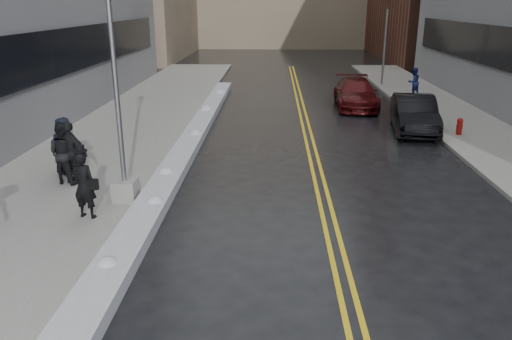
# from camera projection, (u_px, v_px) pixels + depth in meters

# --- Properties ---
(ground) EXTENTS (160.00, 160.00, 0.00)m
(ground) POSITION_uv_depth(u_px,v_px,m) (234.00, 237.00, 12.54)
(ground) COLOR black
(ground) RESTS_ON ground
(sidewalk_west) EXTENTS (5.50, 50.00, 0.15)m
(sidewalk_west) POSITION_uv_depth(u_px,v_px,m) (123.00, 133.00, 22.18)
(sidewalk_west) COLOR gray
(sidewalk_west) RESTS_ON ground
(sidewalk_east) EXTENTS (4.00, 50.00, 0.15)m
(sidewalk_east) POSITION_uv_depth(u_px,v_px,m) (481.00, 136.00, 21.64)
(sidewalk_east) COLOR gray
(sidewalk_east) RESTS_ON ground
(lane_line_left) EXTENTS (0.12, 50.00, 0.01)m
(lane_line_left) POSITION_uv_depth(u_px,v_px,m) (305.00, 136.00, 21.93)
(lane_line_left) COLOR gold
(lane_line_left) RESTS_ON ground
(lane_line_right) EXTENTS (0.12, 50.00, 0.01)m
(lane_line_right) POSITION_uv_depth(u_px,v_px,m) (312.00, 136.00, 21.92)
(lane_line_right) COLOR gold
(lane_line_right) RESTS_ON ground
(snow_ridge) EXTENTS (0.90, 30.00, 0.34)m
(snow_ridge) POSITION_uv_depth(u_px,v_px,m) (189.00, 144.00, 20.15)
(snow_ridge) COLOR silver
(snow_ridge) RESTS_ON ground
(lamppost) EXTENTS (0.65, 0.65, 7.62)m
(lamppost) POSITION_uv_depth(u_px,v_px,m) (119.00, 120.00, 13.74)
(lamppost) COLOR gray
(lamppost) RESTS_ON sidewalk_west
(fire_hydrant) EXTENTS (0.26, 0.26, 0.73)m
(fire_hydrant) POSITION_uv_depth(u_px,v_px,m) (460.00, 125.00, 21.52)
(fire_hydrant) COLOR maroon
(fire_hydrant) RESTS_ON sidewalk_east
(traffic_signal) EXTENTS (0.16, 0.20, 6.00)m
(traffic_signal) POSITION_uv_depth(u_px,v_px,m) (386.00, 36.00, 33.88)
(traffic_signal) COLOR gray
(traffic_signal) RESTS_ON sidewalk_east
(pedestrian_fedora) EXTENTS (0.75, 0.59, 1.83)m
(pedestrian_fedora) POSITION_uv_depth(u_px,v_px,m) (84.00, 185.00, 13.06)
(pedestrian_fedora) COLOR black
(pedestrian_fedora) RESTS_ON sidewalk_west
(pedestrian_b) EXTENTS (1.14, 1.00, 1.98)m
(pedestrian_b) POSITION_uv_depth(u_px,v_px,m) (64.00, 153.00, 15.56)
(pedestrian_b) COLOR black
(pedestrian_b) RESTS_ON sidewalk_west
(pedestrian_c) EXTENTS (0.99, 0.69, 1.92)m
(pedestrian_c) POSITION_uv_depth(u_px,v_px,m) (65.00, 146.00, 16.39)
(pedestrian_c) COLOR black
(pedestrian_c) RESTS_ON sidewalk_west
(pedestrian_d) EXTENTS (1.25, 0.79, 1.97)m
(pedestrian_d) POSITION_uv_depth(u_px,v_px,m) (71.00, 153.00, 15.56)
(pedestrian_d) COLOR black
(pedestrian_d) RESTS_ON sidewalk_west
(pedestrian_east) EXTENTS (1.05, 0.98, 1.72)m
(pedestrian_east) POSITION_uv_depth(u_px,v_px,m) (413.00, 82.00, 30.13)
(pedestrian_east) COLOR navy
(pedestrian_east) RESTS_ON sidewalk_east
(car_black) EXTENTS (2.33, 5.12, 1.63)m
(car_black) POSITION_uv_depth(u_px,v_px,m) (414.00, 114.00, 22.42)
(car_black) COLOR black
(car_black) RESTS_ON ground
(car_maroon) EXTENTS (2.42, 5.47, 1.56)m
(car_maroon) POSITION_uv_depth(u_px,v_px,m) (356.00, 94.00, 27.67)
(car_maroon) COLOR #3A090B
(car_maroon) RESTS_ON ground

